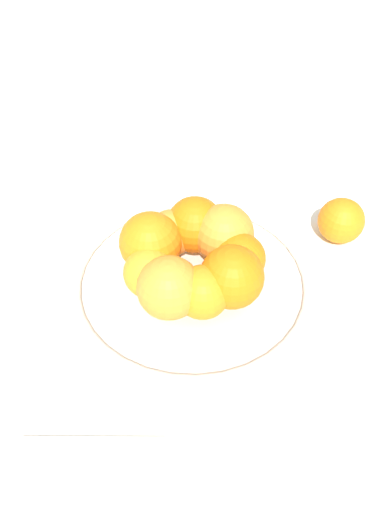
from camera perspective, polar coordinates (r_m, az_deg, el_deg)
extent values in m
plane|color=silver|center=(0.70, 0.00, -4.02)|extent=(4.00, 4.00, 0.00)
cylinder|color=silver|center=(0.69, 0.00, -3.48)|extent=(0.32, 0.32, 0.02)
torus|color=silver|center=(0.68, 0.00, -2.58)|extent=(0.33, 0.33, 0.01)
sphere|color=orange|center=(0.63, -4.95, -1.92)|extent=(0.07, 0.07, 0.07)
sphere|color=orange|center=(0.61, -2.64, -3.65)|extent=(0.08, 0.08, 0.08)
sphere|color=orange|center=(0.61, 1.20, -4.16)|extent=(0.07, 0.07, 0.07)
sphere|color=orange|center=(0.62, 4.56, -2.40)|extent=(0.08, 0.08, 0.08)
sphere|color=orange|center=(0.65, 5.47, -0.29)|extent=(0.07, 0.07, 0.07)
sphere|color=orange|center=(0.67, 3.66, 2.55)|extent=(0.08, 0.08, 0.08)
sphere|color=orange|center=(0.69, 0.35, 3.59)|extent=(0.08, 0.08, 0.08)
sphere|color=orange|center=(0.68, -2.39, 2.67)|extent=(0.07, 0.07, 0.07)
sphere|color=orange|center=(0.66, -4.71, 1.62)|extent=(0.08, 0.08, 0.08)
sphere|color=orange|center=(0.78, 16.67, 3.89)|extent=(0.07, 0.07, 0.07)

